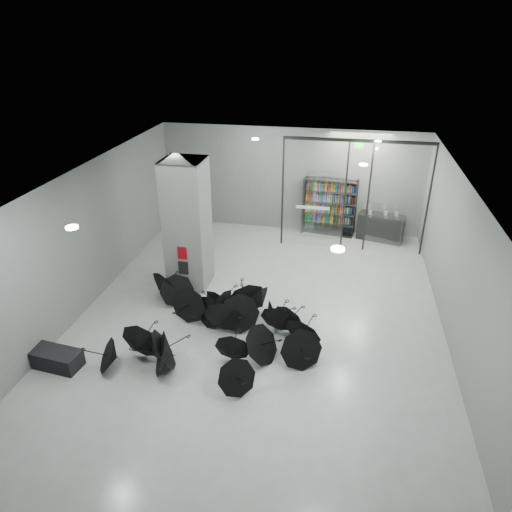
% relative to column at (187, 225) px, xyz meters
% --- Properties ---
extents(room, '(14.00, 14.02, 4.01)m').
position_rel_column_xyz_m(room, '(2.50, -2.00, 0.84)').
color(room, gray).
rests_on(room, ground).
extents(column, '(1.20, 1.20, 4.00)m').
position_rel_column_xyz_m(column, '(0.00, 0.00, 0.00)').
color(column, slate).
rests_on(column, ground).
extents(fire_cabinet, '(0.28, 0.04, 0.38)m').
position_rel_column_xyz_m(fire_cabinet, '(0.00, -0.62, -0.65)').
color(fire_cabinet, '#A50A07').
rests_on(fire_cabinet, column).
extents(info_panel, '(0.30, 0.03, 0.42)m').
position_rel_column_xyz_m(info_panel, '(0.00, -0.62, -1.15)').
color(info_panel, black).
rests_on(info_panel, column).
extents(exit_sign, '(0.30, 0.06, 0.15)m').
position_rel_column_xyz_m(exit_sign, '(4.90, 3.30, 1.82)').
color(exit_sign, '#0CE533').
rests_on(exit_sign, room).
extents(glass_partition, '(5.06, 0.08, 4.00)m').
position_rel_column_xyz_m(glass_partition, '(4.89, 3.50, 0.18)').
color(glass_partition, silver).
rests_on(glass_partition, ground).
extents(bench, '(1.41, 0.73, 0.43)m').
position_rel_column_xyz_m(bench, '(-2.00, -4.49, -1.78)').
color(bench, black).
rests_on(bench, ground).
extents(bookshelf, '(2.04, 0.72, 2.20)m').
position_rel_column_xyz_m(bookshelf, '(4.06, 4.75, -0.90)').
color(bookshelf, black).
rests_on(bookshelf, ground).
extents(shop_counter, '(1.79, 1.06, 1.00)m').
position_rel_column_xyz_m(shop_counter, '(6.04, 4.54, -1.50)').
color(shop_counter, black).
rests_on(shop_counter, ground).
extents(umbrella_cluster, '(5.61, 4.62, 1.31)m').
position_rel_column_xyz_m(umbrella_cluster, '(1.71, -2.68, -1.69)').
color(umbrella_cluster, black).
rests_on(umbrella_cluster, ground).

